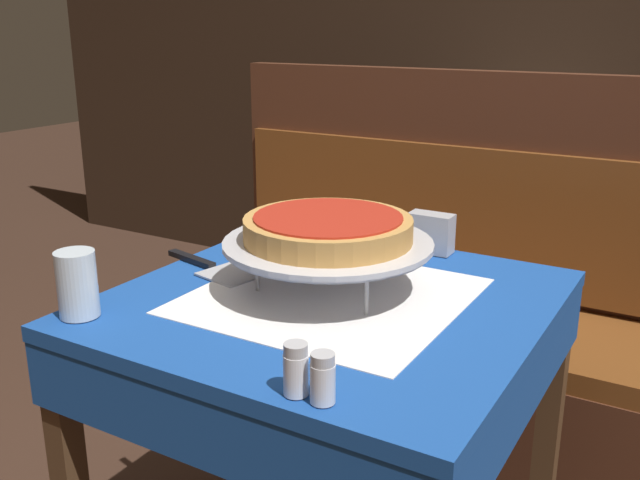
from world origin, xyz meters
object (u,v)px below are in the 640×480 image
object	(u,v)px
booth_bench	(418,336)
salt_shaker	(296,369)
pepper_shaker	(323,378)
pizza_server	(213,268)
water_glass_near	(77,284)
dining_table_rear	(506,186)
pizza_pan_stand	(328,245)
deep_dish_pizza	(328,228)
napkin_holder	(431,233)
condiment_caddy	(498,143)
dining_table_front	(331,343)

from	to	relation	value
booth_bench	salt_shaker	bearing A→B (deg)	-76.01
pepper_shaker	pizza_server	bearing A→B (deg)	143.23
booth_bench	salt_shaker	distance (m)	1.30
water_glass_near	booth_bench	bearing A→B (deg)	80.36
dining_table_rear	pizza_pan_stand	size ratio (longest dim) A/B	1.90
deep_dish_pizza	napkin_holder	bearing A→B (deg)	76.67
pizza_pan_stand	condiment_caddy	bearing A→B (deg)	95.92
dining_table_rear	napkin_holder	world-z (taller)	napkin_holder
water_glass_near	napkin_holder	world-z (taller)	water_glass_near
dining_table_front	condiment_caddy	bearing A→B (deg)	96.43
booth_bench	condiment_caddy	bearing A→B (deg)	92.85
water_glass_near	condiment_caddy	xyz separation A→B (m)	(0.15, 2.00, -0.02)
salt_shaker	booth_bench	bearing A→B (deg)	103.99
dining_table_front	pizza_server	size ratio (longest dim) A/B	2.96
dining_table_front	booth_bench	distance (m)	0.90
deep_dish_pizza	pizza_server	world-z (taller)	deep_dish_pizza
booth_bench	pizza_pan_stand	bearing A→B (deg)	-80.79
deep_dish_pizza	water_glass_near	bearing A→B (deg)	-134.12
deep_dish_pizza	pizza_server	distance (m)	0.30
pizza_pan_stand	pepper_shaker	distance (m)	0.43
dining_table_rear	pizza_pan_stand	xyz separation A→B (m)	(0.11, -1.60, 0.21)
pepper_shaker	napkin_holder	distance (m)	0.72
dining_table_rear	pizza_server	world-z (taller)	pizza_server
pizza_server	pepper_shaker	bearing A→B (deg)	-36.77
dining_table_rear	pizza_server	size ratio (longest dim) A/B	2.87
dining_table_rear	salt_shaker	distance (m)	2.00
water_glass_near	pepper_shaker	xyz separation A→B (m)	(0.53, -0.04, -0.02)
pepper_shaker	dining_table_front	bearing A→B (deg)	118.05
deep_dish_pizza	napkin_holder	xyz separation A→B (m)	(0.08, 0.33, -0.08)
deep_dish_pizza	water_glass_near	xyz separation A→B (m)	(-0.32, -0.33, -0.07)
condiment_caddy	deep_dish_pizza	bearing A→B (deg)	-84.08
dining_table_rear	deep_dish_pizza	xyz separation A→B (m)	(0.11, -1.60, 0.25)
dining_table_front	napkin_holder	size ratio (longest dim) A/B	7.93
dining_table_rear	condiment_caddy	bearing A→B (deg)	133.21
dining_table_rear	pizza_pan_stand	distance (m)	1.62
pepper_shaker	napkin_holder	bearing A→B (deg)	100.21
pizza_pan_stand	dining_table_rear	bearing A→B (deg)	93.89
booth_bench	water_glass_near	world-z (taller)	booth_bench
pizza_pan_stand	deep_dish_pizza	size ratio (longest dim) A/B	1.25
salt_shaker	napkin_holder	xyz separation A→B (m)	(-0.08, 0.71, 0.01)
booth_bench	pizza_server	size ratio (longest dim) A/B	5.44
dining_table_rear	condiment_caddy	distance (m)	0.18
booth_bench	pepper_shaker	bearing A→B (deg)	-74.02
deep_dish_pizza	dining_table_front	bearing A→B (deg)	-46.63
water_glass_near	napkin_holder	xyz separation A→B (m)	(0.40, 0.67, -0.02)
deep_dish_pizza	napkin_holder	size ratio (longest dim) A/B	3.24
pizza_pan_stand	napkin_holder	size ratio (longest dim) A/B	4.06
pizza_pan_stand	deep_dish_pizza	world-z (taller)	deep_dish_pizza
deep_dish_pizza	pizza_pan_stand	bearing A→B (deg)	0.00
pizza_server	salt_shaker	xyz separation A→B (m)	(0.44, -0.36, 0.03)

